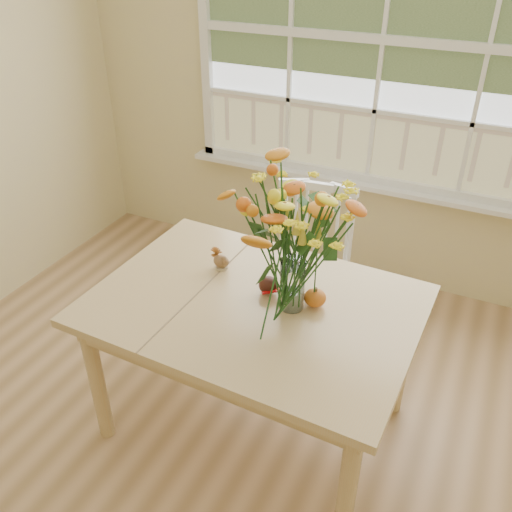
% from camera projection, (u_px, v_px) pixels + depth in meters
% --- Properties ---
extents(wall_back, '(4.00, 0.02, 2.70)m').
position_uv_depth(wall_back, '(381.00, 75.00, 3.11)').
color(wall_back, beige).
rests_on(wall_back, floor).
extents(window, '(2.42, 0.12, 1.74)m').
position_uv_depth(window, '(383.00, 43.00, 2.98)').
color(window, silver).
rests_on(window, wall_back).
extents(dining_table, '(1.40, 1.02, 0.73)m').
position_uv_depth(dining_table, '(254.00, 319.00, 2.36)').
color(dining_table, tan).
rests_on(dining_table, floor).
extents(windsor_chair, '(0.47, 0.45, 0.92)m').
position_uv_depth(windsor_chair, '(310.00, 260.00, 2.99)').
color(windsor_chair, white).
rests_on(windsor_chair, floor).
extents(flower_vase, '(0.49, 0.49, 0.58)m').
position_uv_depth(flower_vase, '(295.00, 235.00, 2.09)').
color(flower_vase, white).
rests_on(flower_vase, dining_table).
extents(pumpkin, '(0.09, 0.09, 0.07)m').
position_uv_depth(pumpkin, '(315.00, 298.00, 2.27)').
color(pumpkin, orange).
rests_on(pumpkin, dining_table).
extents(turkey_figurine, '(0.08, 0.06, 0.10)m').
position_uv_depth(turkey_figurine, '(221.00, 261.00, 2.51)').
color(turkey_figurine, '#CCB78C').
rests_on(turkey_figurine, dining_table).
extents(dark_gourd, '(0.13, 0.08, 0.08)m').
position_uv_depth(dark_gourd, '(268.00, 286.00, 2.34)').
color(dark_gourd, '#38160F').
rests_on(dark_gourd, dining_table).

